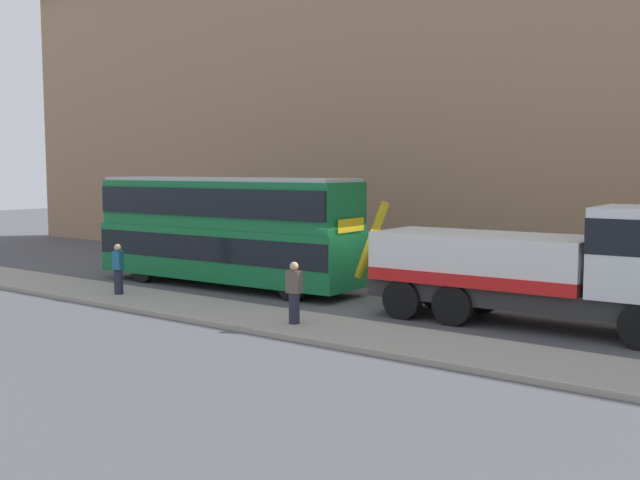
# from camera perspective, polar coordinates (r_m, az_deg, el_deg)

# --- Properties ---
(ground_plane) EXTENTS (120.00, 120.00, 0.00)m
(ground_plane) POSITION_cam_1_polar(r_m,az_deg,el_deg) (24.29, 3.89, -4.92)
(ground_plane) COLOR #4C4C51
(near_kerb) EXTENTS (60.00, 2.80, 0.15)m
(near_kerb) POSITION_cam_1_polar(r_m,az_deg,el_deg) (20.94, -2.41, -6.40)
(near_kerb) COLOR gray
(near_kerb) RESTS_ON ground_plane
(building_facade) EXTENTS (60.00, 1.50, 16.00)m
(building_facade) POSITION_cam_1_polar(r_m,az_deg,el_deg) (31.50, 12.53, 12.09)
(building_facade) COLOR #9E7A5B
(building_facade) RESTS_ON ground_plane
(recovery_tow_truck) EXTENTS (10.19, 2.99, 3.67)m
(recovery_tow_truck) POSITION_cam_1_polar(r_m,az_deg,el_deg) (21.30, 16.81, -1.84)
(recovery_tow_truck) COLOR #2D2D2D
(recovery_tow_truck) RESTS_ON ground_plane
(double_decker_bus) EXTENTS (11.12, 2.98, 4.06)m
(double_decker_bus) POSITION_cam_1_polar(r_m,az_deg,el_deg) (27.75, -7.28, 1.00)
(double_decker_bus) COLOR #146B38
(double_decker_bus) RESTS_ON ground_plane
(pedestrian_onlooker) EXTENTS (0.42, 0.48, 1.71)m
(pedestrian_onlooker) POSITION_cam_1_polar(r_m,az_deg,el_deg) (26.03, -15.23, -2.21)
(pedestrian_onlooker) COLOR #232333
(pedestrian_onlooker) RESTS_ON near_kerb
(pedestrian_bystander) EXTENTS (0.42, 0.32, 1.71)m
(pedestrian_bystander) POSITION_cam_1_polar(r_m,az_deg,el_deg) (20.38, -2.00, -4.13)
(pedestrian_bystander) COLOR #232333
(pedestrian_bystander) RESTS_ON near_kerb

